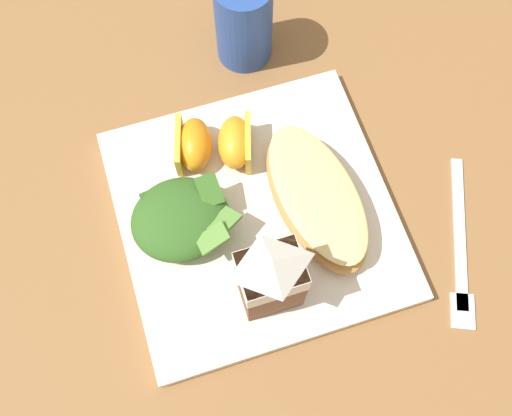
{
  "coord_description": "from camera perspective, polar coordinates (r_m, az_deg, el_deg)",
  "views": [
    {
      "loc": [
        0.07,
        0.21,
        0.59
      ],
      "look_at": [
        0.0,
        0.0,
        0.03
      ],
      "focal_mm": 41.19,
      "sensor_mm": 36.0,
      "label": 1
    }
  ],
  "objects": [
    {
      "name": "metal_fork",
      "position": [
        0.65,
        19.26,
        -4.23
      ],
      "size": [
        0.09,
        0.18,
        0.01
      ],
      "color": "silver",
      "rests_on": "ground"
    },
    {
      "name": "ground",
      "position": [
        0.63,
        0.0,
        -0.87
      ],
      "size": [
        3.0,
        3.0,
        0.0
      ],
      "primitive_type": "plane",
      "color": "olive"
    },
    {
      "name": "orange_wedge_front",
      "position": [
        0.62,
        -2.1,
        6.32
      ],
      "size": [
        0.05,
        0.07,
        0.04
      ],
      "color": "orange",
      "rests_on": "white_plate"
    },
    {
      "name": "cheesy_pizza_bread",
      "position": [
        0.6,
        5.86,
        0.99
      ],
      "size": [
        0.1,
        0.18,
        0.04
      ],
      "color": "tan",
      "rests_on": "white_plate"
    },
    {
      "name": "milk_carton",
      "position": [
        0.53,
        1.42,
        -6.66
      ],
      "size": [
        0.06,
        0.04,
        0.11
      ],
      "color": "brown",
      "rests_on": "white_plate"
    },
    {
      "name": "drinking_blue_cup",
      "position": [
        0.69,
        -1.2,
        17.67
      ],
      "size": [
        0.06,
        0.06,
        0.11
      ],
      "primitive_type": "cylinder",
      "color": "#284CA3",
      "rests_on": "ground"
    },
    {
      "name": "white_plate",
      "position": [
        0.62,
        0.0,
        -0.61
      ],
      "size": [
        0.28,
        0.28,
        0.02
      ],
      "primitive_type": "cube",
      "color": "white",
      "rests_on": "ground"
    },
    {
      "name": "orange_wedge_middle",
      "position": [
        0.63,
        -6.14,
        6.14
      ],
      "size": [
        0.05,
        0.07,
        0.04
      ],
      "color": "orange",
      "rests_on": "white_plate"
    },
    {
      "name": "green_salad_pile",
      "position": [
        0.59,
        -7.3,
        -1.06
      ],
      "size": [
        0.11,
        0.09,
        0.05
      ],
      "color": "#336023",
      "rests_on": "white_plate"
    }
  ]
}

